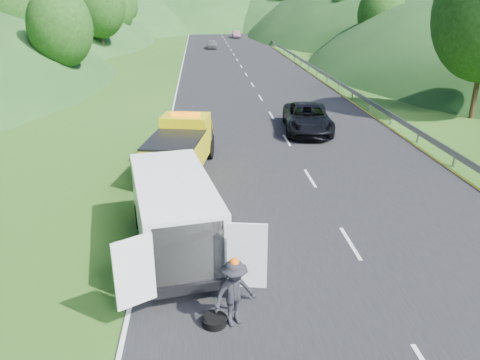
{
  "coord_description": "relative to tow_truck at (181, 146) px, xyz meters",
  "views": [
    {
      "loc": [
        -1.84,
        -15.4,
        7.74
      ],
      "look_at": [
        -0.47,
        0.83,
        1.3
      ],
      "focal_mm": 35.0,
      "sensor_mm": 36.0,
      "label": 1
    }
  ],
  "objects": [
    {
      "name": "road_surface",
      "position": [
        5.81,
        34.53,
        -1.24
      ],
      "size": [
        14.0,
        200.0,
        0.02
      ],
      "primitive_type": "cube",
      "color": "black",
      "rests_on": "ground"
    },
    {
      "name": "worker",
      "position": [
        1.65,
        -11.23,
        -1.25
      ],
      "size": [
        1.34,
        1.14,
        1.81
      ],
      "primitive_type": "imported",
      "rotation": [
        0.0,
        0.0,
        0.49
      ],
      "color": "black",
      "rests_on": "ground"
    },
    {
      "name": "dist_car_b",
      "position": [
        8.28,
        73.98,
        -1.25
      ],
      "size": [
        1.43,
        4.1,
        1.35
      ],
      "primitive_type": "imported",
      "color": "#644353",
      "rests_on": "ground"
    },
    {
      "name": "tree_line_left",
      "position": [
        -16.19,
        54.53,
        -1.25
      ],
      "size": [
        14.0,
        140.0,
        14.0
      ],
      "primitive_type": null,
      "color": "#2A5719",
      "rests_on": "ground"
    },
    {
      "name": "suitcase",
      "position": [
        -1.3,
        -5.31,
        -1.0
      ],
      "size": [
        0.36,
        0.27,
        0.51
      ],
      "primitive_type": "cube",
      "rotation": [
        0.0,
        0.0,
        -0.34
      ],
      "color": "brown",
      "rests_on": "ground"
    },
    {
      "name": "guardrail",
      "position": [
        13.11,
        47.03,
        -1.25
      ],
      "size": [
        0.06,
        140.0,
        1.52
      ],
      "primitive_type": "cube",
      "color": "gray",
      "rests_on": "ground"
    },
    {
      "name": "woman",
      "position": [
        -1.08,
        -4.91,
        -1.25
      ],
      "size": [
        0.64,
        0.68,
        1.51
      ],
      "primitive_type": "imported",
      "rotation": [
        0.0,
        0.0,
        2.17
      ],
      "color": "white",
      "rests_on": "ground"
    },
    {
      "name": "dist_car_a",
      "position": [
        2.97,
        54.48,
        -1.25
      ],
      "size": [
        1.56,
        3.87,
        1.32
      ],
      "primitive_type": "imported",
      "color": "#535559",
      "rests_on": "ground"
    },
    {
      "name": "child",
      "position": [
        0.52,
        -5.51,
        -1.25
      ],
      "size": [
        0.55,
        0.51,
        0.9
      ],
      "primitive_type": "imported",
      "rotation": [
        0.0,
        0.0,
        -0.53
      ],
      "color": "tan",
      "rests_on": "ground"
    },
    {
      "name": "white_van",
      "position": [
        -0.0,
        -7.26,
        0.16
      ],
      "size": [
        4.24,
        7.44,
        2.5
      ],
      "rotation": [
        0.0,
        0.0,
        0.18
      ],
      "color": "black",
      "rests_on": "ground"
    },
    {
      "name": "tow_truck",
      "position": [
        0.0,
        0.0,
        0.0
      ],
      "size": [
        3.27,
        6.27,
        2.56
      ],
      "rotation": [
        0.0,
        0.0,
        -0.19
      ],
      "color": "black",
      "rests_on": "ground"
    },
    {
      "name": "passing_suv",
      "position": [
        7.37,
        6.34,
        -1.25
      ],
      "size": [
        3.36,
        6.15,
        1.64
      ],
      "primitive_type": "imported",
      "rotation": [
        0.0,
        0.0,
        -0.11
      ],
      "color": "black",
      "rests_on": "ground"
    },
    {
      "name": "hills_backdrop",
      "position": [
        9.31,
        129.23,
        -1.25
      ],
      "size": [
        201.0,
        288.6,
        44.0
      ],
      "primitive_type": null,
      "color": "#2D5B23",
      "rests_on": "ground"
    },
    {
      "name": "spare_tire",
      "position": [
        1.13,
        -11.22,
        -1.25
      ],
      "size": [
        0.63,
        0.63,
        0.2
      ],
      "primitive_type": "cylinder",
      "color": "black",
      "rests_on": "ground"
    },
    {
      "name": "ground",
      "position": [
        2.81,
        -5.47,
        -1.25
      ],
      "size": [
        320.0,
        320.0,
        0.0
      ],
      "primitive_type": "plane",
      "color": "#38661E",
      "rests_on": "ground"
    },
    {
      "name": "tree_line_right",
      "position": [
        25.81,
        54.53,
        -1.25
      ],
      "size": [
        14.0,
        140.0,
        14.0
      ],
      "primitive_type": null,
      "color": "#2A5719",
      "rests_on": "ground"
    }
  ]
}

